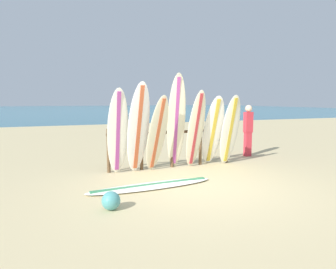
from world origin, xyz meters
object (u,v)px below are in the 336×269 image
object	(u,v)px
surfboard_leaning_left	(138,128)
surfboard_leaning_center_right	(196,130)
surfboard_leaning_right	(213,131)
surfboard_lying_on_sand	(152,186)
small_boat_offshore	(122,115)
surfboard_leaning_center_left	(157,134)
beachgoer_standing	(248,128)
surfboard_leaning_center	(176,122)
surfboard_leaning_far_right	(230,130)
surfboard_rack	(172,142)
beach_ball	(111,201)
surfboard_leaning_far_left	(118,132)

from	to	relation	value
surfboard_leaning_left	surfboard_leaning_center_right	distance (m)	1.61
surfboard_leaning_right	surfboard_lying_on_sand	size ratio (longest dim) A/B	0.69
surfboard_leaning_left	small_boat_offshore	bearing A→B (deg)	77.66
surfboard_leaning_center_left	small_boat_offshore	bearing A→B (deg)	78.72
beachgoer_standing	surfboard_leaning_center	bearing A→B (deg)	-162.43
surfboard_leaning_far_right	beachgoer_standing	distance (m)	1.68
surfboard_leaning_right	surfboard_leaning_left	bearing A→B (deg)	-176.95
surfboard_rack	surfboard_leaning_left	world-z (taller)	surfboard_leaning_left
beach_ball	beachgoer_standing	bearing A→B (deg)	32.87
surfboard_leaning_left	surfboard_leaning_right	bearing A→B (deg)	3.05
beach_ball	small_boat_offshore	bearing A→B (deg)	76.38
small_boat_offshore	surfboard_leaning_left	bearing A→B (deg)	-102.34
surfboard_leaning_center	surfboard_leaning_far_right	distance (m)	1.67
surfboard_leaning_far_right	surfboard_leaning_center_left	bearing A→B (deg)	-177.79
beach_ball	surfboard_leaning_left	bearing A→B (deg)	63.48
surfboard_leaning_far_left	surfboard_leaning_left	world-z (taller)	surfboard_leaning_left
surfboard_leaning_left	beach_ball	size ratio (longest dim) A/B	7.23
surfboard_rack	surfboard_leaning_right	world-z (taller)	surfboard_leaning_right
surfboard_leaning_right	surfboard_lying_on_sand	distance (m)	2.90
surfboard_rack	beachgoer_standing	world-z (taller)	beachgoer_standing
surfboard_leaning_center_right	surfboard_leaning_right	world-z (taller)	surfboard_leaning_center_right
surfboard_leaning_left	surfboard_leaning_center_left	bearing A→B (deg)	-6.93
surfboard_leaning_left	beachgoer_standing	bearing A→B (deg)	14.16
surfboard_rack	surfboard_leaning_far_left	distance (m)	1.66
surfboard_leaning_center	surfboard_leaning_far_left	bearing A→B (deg)	-179.70
surfboard_leaning_center	surfboard_leaning_right	xyz separation A→B (m)	(1.15, 0.04, -0.28)
small_boat_offshore	beach_ball	xyz separation A→B (m)	(-6.80, -28.06, -0.10)
surfboard_leaning_center	surfboard_leaning_center_right	world-z (taller)	surfboard_leaning_center
surfboard_leaning_left	surfboard_lying_on_sand	bearing A→B (deg)	-94.44
surfboard_leaning_right	beach_ball	world-z (taller)	surfboard_leaning_right
surfboard_rack	surfboard_leaning_left	size ratio (longest dim) A/B	1.56
surfboard_leaning_far_right	small_boat_offshore	distance (m)	25.84
surfboard_rack	surfboard_leaning_center	size ratio (longest dim) A/B	1.42
surfboard_leaning_right	beach_ball	xyz separation A→B (m)	(-3.40, -2.48, -0.84)
surfboard_leaning_center	small_boat_offshore	size ratio (longest dim) A/B	1.06
surfboard_rack	surfboard_leaning_far_left	bearing A→B (deg)	-168.74
surfboard_leaning_center_left	surfboard_leaning_far_left	bearing A→B (deg)	172.71
surfboard_leaning_left	surfboard_leaning_center_right	world-z (taller)	surfboard_leaning_left
surfboard_leaning_center	small_boat_offshore	distance (m)	26.03
surfboard_leaning_right	surfboard_lying_on_sand	bearing A→B (deg)	-148.11
surfboard_rack	surfboard_leaning_center_left	bearing A→B (deg)	-143.30
surfboard_leaning_far_right	surfboard_rack	bearing A→B (deg)	167.79
surfboard_leaning_left	surfboard_leaning_center_right	size ratio (longest dim) A/B	1.09
surfboard_leaning_far_left	beach_ball	xyz separation A→B (m)	(-0.67, -2.43, -0.92)
surfboard_rack	small_boat_offshore	bearing A→B (deg)	79.82
surfboard_rack	surfboard_leaning_center_left	world-z (taller)	surfboard_leaning_center_left
surfboard_leaning_center_right	beach_ball	xyz separation A→B (m)	(-2.79, -2.36, -0.91)
surfboard_leaning_center	surfboard_lying_on_sand	size ratio (longest dim) A/B	0.89
surfboard_lying_on_sand	beach_ball	world-z (taller)	beach_ball
surfboard_leaning_right	beachgoer_standing	xyz separation A→B (m)	(1.86, 0.91, -0.06)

